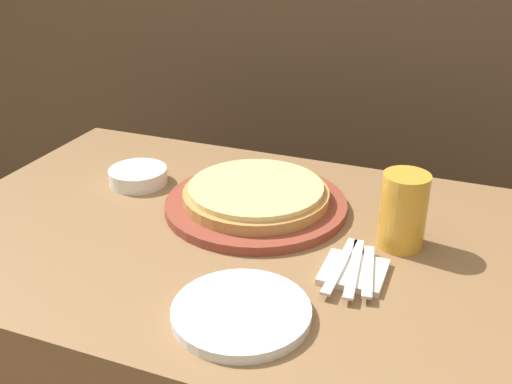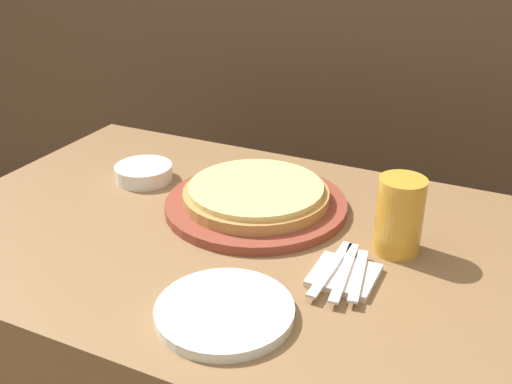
% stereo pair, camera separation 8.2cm
% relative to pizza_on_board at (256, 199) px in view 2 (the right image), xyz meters
% --- Properties ---
extents(dining_table, '(1.26, 0.82, 0.76)m').
position_rel_pizza_on_board_xyz_m(dining_table, '(0.01, -0.11, -0.40)').
color(dining_table, olive).
rests_on(dining_table, ground_plane).
extents(pizza_on_board, '(0.39, 0.39, 0.06)m').
position_rel_pizza_on_board_xyz_m(pizza_on_board, '(0.00, 0.00, 0.00)').
color(pizza_on_board, brown).
rests_on(pizza_on_board, dining_table).
extents(beer_glass, '(0.09, 0.09, 0.15)m').
position_rel_pizza_on_board_xyz_m(beer_glass, '(0.31, -0.04, 0.06)').
color(beer_glass, gold).
rests_on(beer_glass, dining_table).
extents(dinner_plate, '(0.22, 0.22, 0.02)m').
position_rel_pizza_on_board_xyz_m(dinner_plate, '(0.11, -0.35, -0.02)').
color(dinner_plate, silver).
rests_on(dinner_plate, dining_table).
extents(side_bowl, '(0.14, 0.14, 0.04)m').
position_rel_pizza_on_board_xyz_m(side_bowl, '(-0.30, 0.02, -0.01)').
color(side_bowl, silver).
rests_on(side_bowl, dining_table).
extents(napkin_stack, '(0.11, 0.11, 0.01)m').
position_rel_pizza_on_board_xyz_m(napkin_stack, '(0.25, -0.17, -0.02)').
color(napkin_stack, beige).
rests_on(napkin_stack, dining_table).
extents(fork, '(0.02, 0.19, 0.00)m').
position_rel_pizza_on_board_xyz_m(fork, '(0.23, -0.17, -0.01)').
color(fork, silver).
rests_on(fork, napkin_stack).
extents(dinner_knife, '(0.04, 0.19, 0.00)m').
position_rel_pizza_on_board_xyz_m(dinner_knife, '(0.25, -0.17, -0.01)').
color(dinner_knife, silver).
rests_on(dinner_knife, napkin_stack).
extents(spoon, '(0.05, 0.16, 0.00)m').
position_rel_pizza_on_board_xyz_m(spoon, '(0.28, -0.17, -0.01)').
color(spoon, silver).
rests_on(spoon, napkin_stack).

